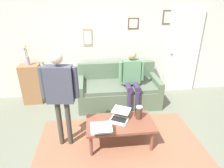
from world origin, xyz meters
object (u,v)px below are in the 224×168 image
object	(u,v)px
laptop_left	(120,117)
laptop_center	(101,129)
interior_door	(183,52)
person_seated	(132,77)
coffee_table	(120,125)
french_press	(139,112)
side_shelf	(32,84)
flower_vase	(27,58)
couch	(118,90)
person_standing	(60,89)

from	to	relation	value
laptop_left	laptop_center	bearing A→B (deg)	40.87
interior_door	person_seated	bearing A→B (deg)	26.74
coffee_table	laptop_center	xyz separation A→B (m)	(0.32, 0.19, 0.09)
interior_door	french_press	world-z (taller)	interior_door
coffee_table	french_press	bearing A→B (deg)	-166.80
interior_door	side_shelf	world-z (taller)	interior_door
interior_door	side_shelf	distance (m)	3.69
coffee_table	flower_vase	size ratio (longest dim) A/B	2.51
french_press	flower_vase	xyz separation A→B (m)	(2.11, -1.57, 0.53)
person_seated	coffee_table	bearing A→B (deg)	69.75
laptop_center	side_shelf	size ratio (longest dim) A/B	0.37
couch	coffee_table	xyz separation A→B (m)	(0.18, 1.39, 0.07)
french_press	flower_vase	bearing A→B (deg)	-36.61
couch	flower_vase	xyz separation A→B (m)	(1.96, -0.26, 0.76)
coffee_table	side_shelf	xyz separation A→B (m)	(1.78, -1.64, 0.08)
laptop_left	person_seated	world-z (taller)	person_seated
flower_vase	person_seated	distance (m)	2.29
interior_door	person_standing	world-z (taller)	interior_door
person_standing	person_seated	distance (m)	1.72
person_seated	flower_vase	bearing A→B (deg)	-12.37
person_standing	interior_door	bearing A→B (deg)	-147.09
person_seated	side_shelf	bearing A→B (deg)	-12.36
interior_door	coffee_table	size ratio (longest dim) A/B	1.89
flower_vase	coffee_table	bearing A→B (deg)	137.34
interior_door	flower_vase	distance (m)	3.65
interior_door	coffee_table	world-z (taller)	interior_door
interior_door	coffee_table	distance (m)	2.72
person_standing	person_seated	size ratio (longest dim) A/B	1.24
couch	person_standing	bearing A→B (deg)	50.16
person_standing	laptop_center	bearing A→B (deg)	153.43
french_press	person_seated	size ratio (longest dim) A/B	0.20
flower_vase	person_standing	world-z (taller)	person_standing
couch	person_seated	bearing A→B (deg)	137.79
laptop_center	person_standing	world-z (taller)	person_standing
laptop_left	person_standing	distance (m)	1.06
laptop_left	person_standing	size ratio (longest dim) A/B	0.29
side_shelf	person_standing	xyz separation A→B (m)	(-0.89, 1.55, 0.56)
laptop_center	couch	bearing A→B (deg)	-107.45
couch	person_standing	xyz separation A→B (m)	(1.08, 1.29, 0.71)
couch	side_shelf	distance (m)	1.98
laptop_center	french_press	xyz separation A→B (m)	(-0.64, -0.27, 0.07)
french_press	person_seated	world-z (taller)	person_seated
laptop_center	flower_vase	world-z (taller)	flower_vase
coffee_table	person_standing	size ratio (longest dim) A/B	0.68
couch	coffee_table	bearing A→B (deg)	82.68
flower_vase	couch	bearing A→B (deg)	172.48
interior_door	laptop_center	distance (m)	3.05
couch	person_seated	world-z (taller)	person_seated
laptop_left	person_standing	world-z (taller)	person_standing
side_shelf	laptop_left	bearing A→B (deg)	138.97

